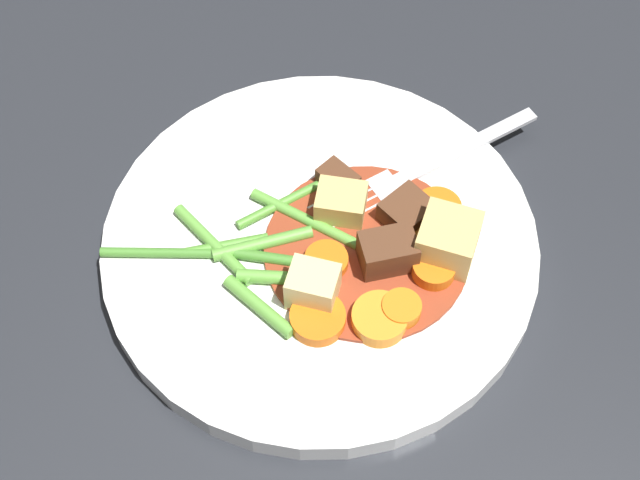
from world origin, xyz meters
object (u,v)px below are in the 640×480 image
at_px(carrot_slice_3, 401,310).
at_px(meat_chunk_0, 388,253).
at_px(carrot_slice_6, 326,262).
at_px(meat_chunk_1, 338,180).
at_px(potato_chunk_2, 313,287).
at_px(carrot_slice_0, 437,211).
at_px(carrot_slice_5, 318,319).
at_px(potato_chunk_0, 448,241).
at_px(fork, 423,169).
at_px(potato_chunk_1, 341,204).
at_px(carrot_slice_2, 426,231).
at_px(dinner_plate, 320,247).
at_px(carrot_slice_4, 380,319).
at_px(carrot_slice_1, 434,270).
at_px(meat_chunk_2, 407,213).

xyz_separation_m(carrot_slice_3, meat_chunk_0, (-0.02, 0.03, 0.01)).
distance_m(carrot_slice_6, meat_chunk_1, 0.06).
bearing_deg(potato_chunk_2, carrot_slice_0, 53.18).
distance_m(carrot_slice_0, carrot_slice_5, 0.11).
height_order(potato_chunk_0, fork, potato_chunk_0).
height_order(meat_chunk_1, fork, meat_chunk_1).
relative_size(potato_chunk_1, meat_chunk_1, 1.23).
relative_size(carrot_slice_2, fork, 0.22).
xyz_separation_m(potato_chunk_2, meat_chunk_0, (0.04, 0.04, -0.00)).
xyz_separation_m(potato_chunk_1, fork, (0.04, 0.05, -0.01)).
xyz_separation_m(dinner_plate, meat_chunk_1, (0.00, 0.04, 0.02)).
relative_size(carrot_slice_6, meat_chunk_1, 1.08).
height_order(carrot_slice_4, potato_chunk_0, potato_chunk_0).
distance_m(carrot_slice_3, meat_chunk_1, 0.10).
xyz_separation_m(carrot_slice_1, carrot_slice_6, (-0.07, -0.01, -0.00)).
bearing_deg(meat_chunk_1, potato_chunk_1, -70.30).
relative_size(carrot_slice_2, carrot_slice_5, 0.88).
bearing_deg(meat_chunk_1, dinner_plate, -90.32).
xyz_separation_m(carrot_slice_5, carrot_slice_6, (-0.01, 0.04, -0.00)).
relative_size(carrot_slice_2, carrot_slice_6, 1.09).
xyz_separation_m(carrot_slice_4, carrot_slice_5, (-0.04, -0.01, -0.00)).
relative_size(carrot_slice_0, fork, 0.22).
height_order(carrot_slice_0, carrot_slice_3, same).
bearing_deg(carrot_slice_4, carrot_slice_1, 60.27).
height_order(dinner_plate, potato_chunk_1, potato_chunk_1).
relative_size(carrot_slice_3, potato_chunk_0, 0.68).
distance_m(carrot_slice_5, potato_chunk_2, 0.02).
relative_size(meat_chunk_1, meat_chunk_2, 0.88).
relative_size(potato_chunk_2, meat_chunk_2, 1.02).
bearing_deg(carrot_slice_3, meat_chunk_0, 117.30).
xyz_separation_m(dinner_plate, meat_chunk_0, (0.05, -0.01, 0.02)).
bearing_deg(meat_chunk_1, carrot_slice_3, -52.86).
bearing_deg(potato_chunk_2, carrot_slice_5, -64.49).
relative_size(carrot_slice_3, carrot_slice_6, 0.88).
distance_m(carrot_slice_1, carrot_slice_6, 0.07).
bearing_deg(potato_chunk_0, carrot_slice_0, 113.14).
xyz_separation_m(dinner_plate, carrot_slice_1, (0.08, -0.01, 0.02)).
relative_size(potato_chunk_0, potato_chunk_1, 1.14).
height_order(carrot_slice_6, fork, carrot_slice_6).
bearing_deg(potato_chunk_0, dinner_plate, -172.17).
distance_m(carrot_slice_1, potato_chunk_0, 0.02).
xyz_separation_m(potato_chunk_1, meat_chunk_1, (-0.01, 0.02, -0.00)).
height_order(meat_chunk_1, meat_chunk_2, meat_chunk_2).
bearing_deg(meat_chunk_1, carrot_slice_5, -81.67).
height_order(carrot_slice_5, carrot_slice_6, same).
relative_size(meat_chunk_0, meat_chunk_2, 1.18).
bearing_deg(potato_chunk_2, carrot_slice_6, 86.47).
bearing_deg(carrot_slice_6, carrot_slice_2, 35.66).
relative_size(potato_chunk_0, fork, 0.26).
distance_m(dinner_plate, meat_chunk_2, 0.06).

